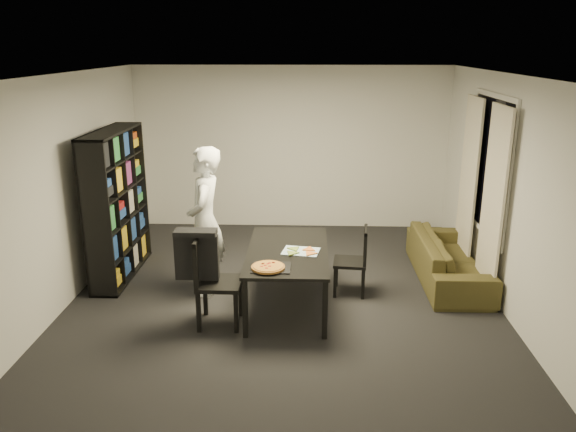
{
  "coord_description": "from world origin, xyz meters",
  "views": [
    {
      "loc": [
        0.28,
        -6.18,
        2.91
      ],
      "look_at": [
        0.06,
        -0.13,
        1.05
      ],
      "focal_mm": 35.0,
      "sensor_mm": 36.0,
      "label": 1
    }
  ],
  "objects_px": {
    "dining_table": "(288,255)",
    "pepperoni_pizza": "(268,267)",
    "person": "(205,221)",
    "baking_tray": "(271,267)",
    "sofa": "(449,259)",
    "chair_left": "(210,275)",
    "bookshelf": "(117,205)",
    "chair_right": "(357,256)"
  },
  "relations": [
    {
      "from": "chair_left",
      "to": "sofa",
      "type": "distance_m",
      "value": 3.13
    },
    {
      "from": "chair_left",
      "to": "chair_right",
      "type": "distance_m",
      "value": 1.83
    },
    {
      "from": "dining_table",
      "to": "chair_right",
      "type": "xyz_separation_m",
      "value": [
        0.82,
        0.35,
        -0.14
      ]
    },
    {
      "from": "chair_right",
      "to": "pepperoni_pizza",
      "type": "bearing_deg",
      "value": -41.21
    },
    {
      "from": "dining_table",
      "to": "pepperoni_pizza",
      "type": "relative_size",
      "value": 4.66
    },
    {
      "from": "chair_left",
      "to": "person",
      "type": "relative_size",
      "value": 0.55
    },
    {
      "from": "bookshelf",
      "to": "person",
      "type": "height_order",
      "value": "bookshelf"
    },
    {
      "from": "bookshelf",
      "to": "pepperoni_pizza",
      "type": "xyz_separation_m",
      "value": [
        2.03,
        -1.42,
        -0.24
      ]
    },
    {
      "from": "chair_left",
      "to": "pepperoni_pizza",
      "type": "xyz_separation_m",
      "value": [
        0.62,
        -0.1,
        0.14
      ]
    },
    {
      "from": "bookshelf",
      "to": "sofa",
      "type": "relative_size",
      "value": 0.99
    },
    {
      "from": "person",
      "to": "sofa",
      "type": "height_order",
      "value": "person"
    },
    {
      "from": "person",
      "to": "baking_tray",
      "type": "bearing_deg",
      "value": 40.88
    },
    {
      "from": "chair_left",
      "to": "person",
      "type": "xyz_separation_m",
      "value": [
        -0.19,
        0.84,
        0.33
      ]
    },
    {
      "from": "person",
      "to": "chair_right",
      "type": "bearing_deg",
      "value": 87.57
    },
    {
      "from": "dining_table",
      "to": "pepperoni_pizza",
      "type": "distance_m",
      "value": 0.61
    },
    {
      "from": "dining_table",
      "to": "chair_left",
      "type": "xyz_separation_m",
      "value": [
        -0.81,
        -0.48,
        -0.05
      ]
    },
    {
      "from": "chair_left",
      "to": "baking_tray",
      "type": "height_order",
      "value": "chair_left"
    },
    {
      "from": "pepperoni_pizza",
      "to": "person",
      "type": "bearing_deg",
      "value": 131.07
    },
    {
      "from": "bookshelf",
      "to": "pepperoni_pizza",
      "type": "bearing_deg",
      "value": -34.89
    },
    {
      "from": "bookshelf",
      "to": "baking_tray",
      "type": "height_order",
      "value": "bookshelf"
    },
    {
      "from": "chair_right",
      "to": "sofa",
      "type": "height_order",
      "value": "chair_right"
    },
    {
      "from": "dining_table",
      "to": "baking_tray",
      "type": "xyz_separation_m",
      "value": [
        -0.15,
        -0.54,
        0.07
      ]
    },
    {
      "from": "chair_right",
      "to": "baking_tray",
      "type": "relative_size",
      "value": 2.08
    },
    {
      "from": "chair_right",
      "to": "pepperoni_pizza",
      "type": "relative_size",
      "value": 2.38
    },
    {
      "from": "chair_left",
      "to": "dining_table",
      "type": "bearing_deg",
      "value": -59.04
    },
    {
      "from": "baking_tray",
      "to": "pepperoni_pizza",
      "type": "bearing_deg",
      "value": -128.42
    },
    {
      "from": "pepperoni_pizza",
      "to": "chair_right",
      "type": "bearing_deg",
      "value": 43.16
    },
    {
      "from": "bookshelf",
      "to": "chair_left",
      "type": "relative_size",
      "value": 1.92
    },
    {
      "from": "chair_left",
      "to": "pepperoni_pizza",
      "type": "bearing_deg",
      "value": -98.93
    },
    {
      "from": "bookshelf",
      "to": "chair_left",
      "type": "height_order",
      "value": "bookshelf"
    },
    {
      "from": "dining_table",
      "to": "bookshelf",
      "type": "bearing_deg",
      "value": 159.32
    },
    {
      "from": "dining_table",
      "to": "person",
      "type": "bearing_deg",
      "value": 160.45
    },
    {
      "from": "baking_tray",
      "to": "pepperoni_pizza",
      "type": "relative_size",
      "value": 1.14
    },
    {
      "from": "chair_right",
      "to": "chair_left",
      "type": "bearing_deg",
      "value": -57.08
    },
    {
      "from": "person",
      "to": "baking_tray",
      "type": "distance_m",
      "value": 1.25
    },
    {
      "from": "chair_left",
      "to": "sofa",
      "type": "bearing_deg",
      "value": -65.43
    },
    {
      "from": "chair_left",
      "to": "sofa",
      "type": "xyz_separation_m",
      "value": [
        2.84,
        1.29,
        -0.28
      ]
    },
    {
      "from": "chair_left",
      "to": "person",
      "type": "bearing_deg",
      "value": 12.82
    },
    {
      "from": "person",
      "to": "sofa",
      "type": "xyz_separation_m",
      "value": [
        3.03,
        0.46,
        -0.61
      ]
    },
    {
      "from": "dining_table",
      "to": "sofa",
      "type": "distance_m",
      "value": 2.21
    },
    {
      "from": "bookshelf",
      "to": "dining_table",
      "type": "xyz_separation_m",
      "value": [
        2.21,
        -0.83,
        -0.33
      ]
    },
    {
      "from": "bookshelf",
      "to": "baking_tray",
      "type": "relative_size",
      "value": 4.75
    }
  ]
}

